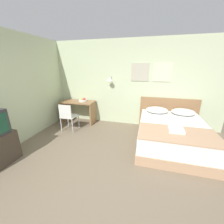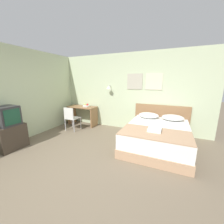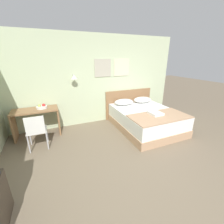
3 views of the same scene
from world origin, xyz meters
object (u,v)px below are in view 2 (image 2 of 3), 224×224
pillow_right (173,118)px  desk (82,112)px  fruit_bowl (86,106)px  folded_towel_near_foot (155,129)px  throw_blanket (155,133)px  desk_chair (71,117)px  pillow_left (149,115)px  bed (157,136)px  headboard (161,119)px  television (7,116)px  tv_stand (10,137)px

pillow_right → desk: desk is taller
pillow_right → fruit_bowl: 3.09m
folded_towel_near_foot → desk: (-2.89, 1.19, -0.12)m
desk → fruit_bowl: size_ratio=4.17×
throw_blanket → desk_chair: 2.95m
pillow_left → fruit_bowl: 2.39m
bed → desk_chair: desk_chair is taller
pillow_left → headboard: bearing=41.4°
bed → pillow_left: 0.89m
throw_blanket → television: bearing=-162.8°
desk_chair → headboard: bearing=18.9°
throw_blanket → television: 3.60m
pillow_left → television: bearing=-142.5°
pillow_right → desk_chair: 3.31m
desk → television: bearing=-102.3°
pillow_left → folded_towel_near_foot: 1.21m
desk_chair → television: (-0.55, -1.68, 0.38)m
bed → television: (-3.43, -1.64, 0.59)m
folded_towel_near_foot → fruit_bowl: (-2.72, 1.22, 0.15)m
bed → desk: bearing=165.6°
bed → pillow_left: bearing=115.9°
throw_blanket → desk: bearing=155.4°
headboard → throw_blanket: (-0.00, -1.61, 0.11)m
bed → tv_stand: size_ratio=3.10×
pillow_right → desk: (-3.26, 0.02, -0.14)m
tv_stand → bed: bearing=25.6°
fruit_bowl → pillow_left: bearing=-1.4°
folded_towel_near_foot → desk_chair: (-2.86, 0.48, -0.13)m
desk → fruit_bowl: (0.17, 0.03, 0.27)m
pillow_left → tv_stand: pillow_left is taller
folded_towel_near_foot → pillow_right: bearing=72.3°
bed → throw_blanket: (0.00, -0.58, 0.30)m
television → fruit_bowl: bearing=74.0°
pillow_right → folded_towel_near_foot: bearing=-107.7°
fruit_bowl → tv_stand: 2.56m
pillow_left → desk: desk is taller
pillow_right → fruit_bowl: fruit_bowl is taller
desk_chair → folded_towel_near_foot: bearing=-9.6°
folded_towel_near_foot → tv_stand: 3.63m
throw_blanket → desk_chair: desk_chair is taller
headboard → pillow_left: headboard is taller
fruit_bowl → tv_stand: fruit_bowl is taller
pillow_right → throw_blanket: pillow_right is taller
headboard → desk_chair: size_ratio=2.03×
desk_chair → tv_stand: size_ratio=1.29×
bed → television: size_ratio=4.12×
pillow_right → television: size_ratio=1.28×
pillow_right → tv_stand: pillow_right is taller
headboard → throw_blanket: 1.62m
pillow_right → throw_blanket: 1.35m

